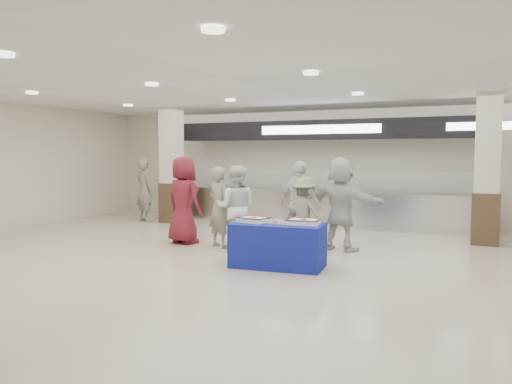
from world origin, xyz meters
The scene contains 15 objects.
ground centered at (0.00, 0.00, 0.00)m, with size 14.00×14.00×0.00m, color beige.
serving_line centered at (0.00, 5.40, 1.16)m, with size 8.70×0.85×2.80m.
column_left centered at (-4.00, 4.20, 1.53)m, with size 0.55×0.55×3.20m.
column_right centered at (4.00, 4.20, 1.53)m, with size 0.55×0.55×3.20m.
display_table centered at (0.81, 0.36, 0.38)m, with size 1.55×0.78×0.75m, color #152395.
sheet_cake_left centered at (0.36, 0.34, 0.80)m, with size 0.55×0.46×0.10m.
sheet_cake_right centered at (1.24, 0.44, 0.80)m, with size 0.56×0.45×0.11m.
cupcake_tray centered at (0.87, 0.32, 0.78)m, with size 0.42×0.34×0.06m.
civilian_maroon centered at (-1.88, 1.57, 0.94)m, with size 0.92×0.60×1.87m, color maroon.
soldier_a centered at (-0.97, 1.51, 0.83)m, with size 0.61×0.40×1.67m, color gray.
chef_tall centered at (-0.57, 1.47, 0.85)m, with size 0.82×0.64×1.70m, color white.
chef_short centered at (0.56, 2.12, 0.89)m, with size 1.05×0.44×1.78m, color white.
soldier_b centered at (0.69, 2.05, 0.73)m, with size 0.95×0.54×1.47m, color gray.
civilian_white centered at (1.38, 2.27, 0.93)m, with size 1.73×0.55×1.87m, color silver.
soldier_bg centered at (-4.79, 4.00, 0.90)m, with size 0.65×0.43×1.79m, color gray.
Camera 1 is at (4.03, -7.41, 1.95)m, focal length 35.00 mm.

